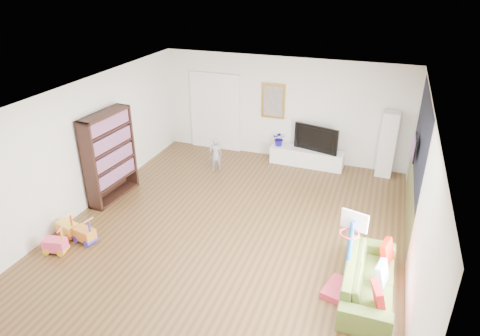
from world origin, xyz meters
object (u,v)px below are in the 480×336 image
(media_console, at_px, (307,157))
(bookshelf, at_px, (110,156))
(sofa, at_px, (369,279))
(basketball_hoop, at_px, (345,257))

(media_console, height_order, bookshelf, bookshelf)
(sofa, distance_m, basketball_hoop, 0.60)
(bookshelf, distance_m, basketball_hoop, 5.47)
(bookshelf, height_order, basketball_hoop, bookshelf)
(bookshelf, xyz_separation_m, sofa, (5.65, -1.36, -0.70))
(media_console, xyz_separation_m, bookshelf, (-3.76, -3.11, 0.77))
(media_console, xyz_separation_m, sofa, (1.89, -4.47, 0.07))
(bookshelf, distance_m, sofa, 5.85)
(media_console, relative_size, basketball_hoop, 1.33)
(media_console, xyz_separation_m, basketball_hoop, (1.49, -4.61, 0.49))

